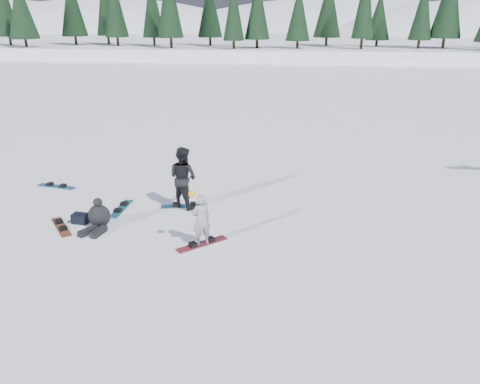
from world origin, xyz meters
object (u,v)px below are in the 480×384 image
object	(u,v)px
snowboarder_woman	(201,220)
seated_rider	(98,217)
snowboard_loose_a	(121,209)
snowboarder_man	(183,177)
gear_bag	(80,218)
snowboard_loose_b	(61,227)
snowboard_loose_c	(57,186)

from	to	relation	value
snowboarder_woman	seated_rider	xyz separation A→B (m)	(-3.19, 0.69, -0.40)
seated_rider	snowboard_loose_a	world-z (taller)	seated_rider
snowboarder_woman	snowboarder_man	xyz separation A→B (m)	(-1.08, 2.56, 0.25)
gear_bag	snowboard_loose_b	distance (m)	0.58
snowboarder_woman	snowboard_loose_b	xyz separation A→B (m)	(-4.32, 0.58, -0.73)
seated_rider	snowboard_loose_b	world-z (taller)	seated_rider
seated_rider	snowboard_loose_b	distance (m)	1.19
seated_rider	snowboarder_woman	bearing A→B (deg)	8.26
seated_rider	snowboard_loose_a	size ratio (longest dim) A/B	0.79
snowboarder_woman	snowboard_loose_b	bearing A→B (deg)	-42.09
snowboard_loose_a	snowboard_loose_c	size ratio (longest dim) A/B	1.00
gear_bag	snowboard_loose_c	world-z (taller)	gear_bag
gear_bag	snowboard_loose_a	distance (m)	1.43
gear_bag	snowboard_loose_a	bearing A→B (deg)	54.26
snowboarder_man	snowboarder_woman	bearing A→B (deg)	140.73
snowboard_loose_c	snowboard_loose_b	distance (m)	3.69
snowboarder_man	snowboard_loose_c	bearing A→B (deg)	13.81
snowboarder_woman	snowboarder_man	bearing A→B (deg)	-101.45
snowboarder_man	gear_bag	xyz separation A→B (m)	(-2.80, -1.62, -0.85)
snowboard_loose_a	gear_bag	bearing A→B (deg)	144.67
snowboarder_man	snowboard_loose_b	world-z (taller)	snowboarder_man
snowboarder_man	snowboard_loose_c	world-z (taller)	snowboarder_man
snowboarder_woman	snowboard_loose_a	distance (m)	3.78
snowboard_loose_c	snowboard_loose_a	bearing A→B (deg)	-18.34
snowboard_loose_a	snowboarder_woman	bearing A→B (deg)	-124.07
snowboarder_man	gear_bag	size ratio (longest dim) A/B	4.46
snowboarder_woman	gear_bag	size ratio (longest dim) A/B	3.57
snowboard_loose_c	gear_bag	bearing A→B (deg)	-41.24
snowboard_loose_a	snowboard_loose_b	distance (m)	1.98
snowboarder_man	seated_rider	distance (m)	2.89
seated_rider	snowboard_loose_b	bearing A→B (deg)	-154.37
snowboard_loose_b	snowboarder_man	bearing A→B (deg)	82.77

